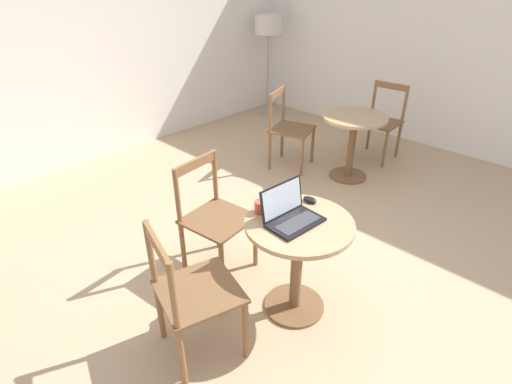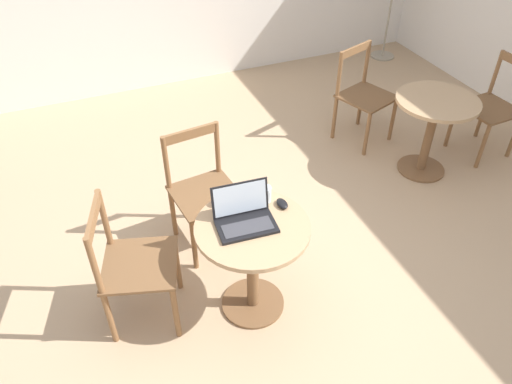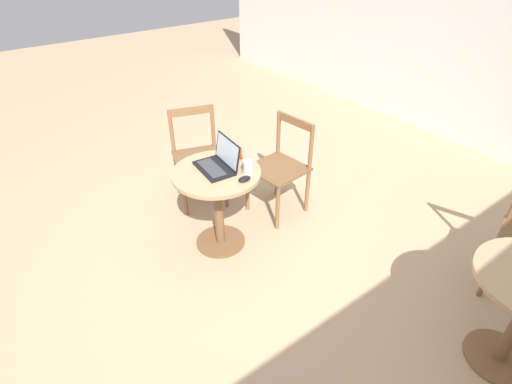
# 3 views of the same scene
# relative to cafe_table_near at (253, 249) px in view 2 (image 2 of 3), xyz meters

# --- Properties ---
(ground_plane) EXTENTS (16.00, 16.00, 0.00)m
(ground_plane) POSITION_rel_cafe_table_near_xyz_m (0.25, 0.10, -0.51)
(ground_plane) COLOR tan
(cafe_table_near) EXTENTS (0.67, 0.67, 0.70)m
(cafe_table_near) POSITION_rel_cafe_table_near_xyz_m (0.00, 0.00, 0.00)
(cafe_table_near) COLOR brown
(cafe_table_near) RESTS_ON ground_plane
(cafe_table_mid) EXTENTS (0.67, 0.67, 0.70)m
(cafe_table_mid) POSITION_rel_cafe_table_near_xyz_m (1.95, 0.80, 0.00)
(cafe_table_mid) COLOR brown
(cafe_table_mid) RESTS_ON ground_plane
(chair_near_left) EXTENTS (0.55, 0.55, 0.87)m
(chair_near_left) POSITION_rel_cafe_table_near_xyz_m (-0.68, 0.21, -0.07)
(chair_near_left) COLOR brown
(chair_near_left) RESTS_ON ground_plane
(chair_near_back) EXTENTS (0.48, 0.48, 0.87)m
(chair_near_back) POSITION_rel_cafe_table_near_xyz_m (-0.08, 0.71, -0.07)
(chair_near_back) COLOR brown
(chair_near_back) RESTS_ON ground_plane
(chair_mid_right) EXTENTS (0.46, 0.46, 0.87)m
(chair_mid_right) POSITION_rel_cafe_table_near_xyz_m (2.65, 0.84, -0.07)
(chair_mid_right) COLOR brown
(chair_mid_right) RESTS_ON ground_plane
(chair_mid_back) EXTENTS (0.55, 0.55, 0.87)m
(chair_mid_back) POSITION_rel_cafe_table_near_xyz_m (1.71, 1.48, -0.07)
(chair_mid_back) COLOR brown
(chair_mid_back) RESTS_ON ground_plane
(laptop) EXTENTS (0.35, 0.27, 0.22)m
(laptop) POSITION_rel_cafe_table_near_xyz_m (-0.03, 0.04, 0.23)
(laptop) COLOR black
(laptop) RESTS_ON cafe_table_near
(mouse) EXTENTS (0.06, 0.10, 0.03)m
(mouse) POSITION_rel_cafe_table_near_xyz_m (0.23, 0.09, 0.20)
(mouse) COLOR black
(mouse) RESTS_ON cafe_table_near
(mug) EXTENTS (0.12, 0.08, 0.08)m
(mug) POSITION_rel_cafe_table_near_xyz_m (-0.08, 0.24, 0.22)
(mug) COLOR #C64C38
(mug) RESTS_ON cafe_table_near
(drinking_glass) EXTENTS (0.07, 0.07, 0.10)m
(drinking_glass) POSITION_rel_cafe_table_near_xyz_m (0.16, 0.18, 0.24)
(drinking_glass) COLOR silver
(drinking_glass) RESTS_ON cafe_table_near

